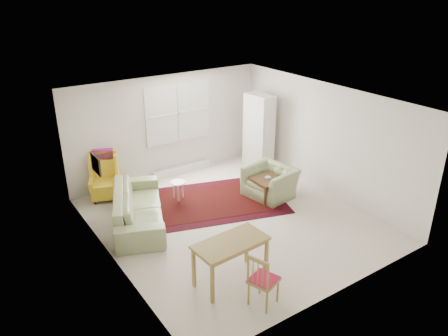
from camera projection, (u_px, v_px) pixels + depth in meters
room at (227, 160)px, 8.58m from camera, size 5.04×5.54×2.51m
rug at (211, 201)px, 9.62m from camera, size 3.57×2.84×0.03m
sofa at (138, 201)px, 8.66m from camera, size 1.74×2.53×0.95m
armchair at (270, 179)px, 9.76m from camera, size 1.07×1.18×0.81m
wingback_chair at (104, 177)px, 9.56m from camera, size 0.83×0.85×1.08m
coffee_table at (268, 189)px, 9.67m from camera, size 0.62×0.62×0.50m
stool at (178, 191)px, 9.66m from camera, size 0.33×0.33×0.43m
cabinet at (259, 132)px, 11.00m from camera, size 0.46×0.80×1.94m
desk at (231, 262)px, 6.97m from camera, size 1.22×0.67×0.75m
desk_chair at (264, 279)px, 6.46m from camera, size 0.50×0.50×0.90m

